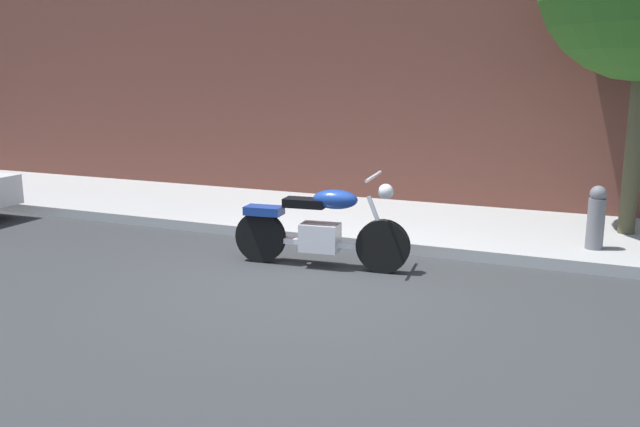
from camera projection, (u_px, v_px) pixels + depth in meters
The scene contains 4 objects.
ground_plane at pixel (309, 283), 7.02m from camera, with size 60.00×60.00×0.00m, color #303335.
sidewalk at pixel (391, 222), 9.64m from camera, with size 21.10×2.79×0.14m, color #A2A2A2.
motorcycle at pixel (320, 228), 7.55m from camera, with size 2.08×0.70×1.11m.
fire_hydrant at pixel (596, 223), 7.84m from camera, with size 0.20×0.20×0.91m.
Camera 1 is at (2.76, -6.13, 2.17)m, focal length 36.98 mm.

